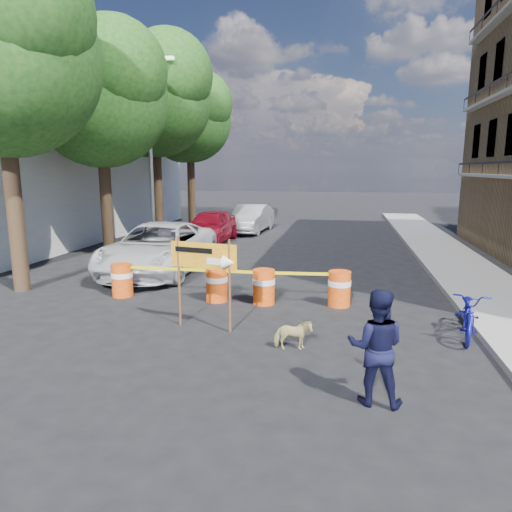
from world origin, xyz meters
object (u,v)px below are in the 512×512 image
at_px(barrel_mid_left, 217,284).
at_px(detour_sign, 212,263).
at_px(dog, 293,335).
at_px(pedestrian, 376,347).
at_px(barrel_mid_right, 264,286).
at_px(sedan_red, 211,226).
at_px(sedan_silver, 251,219).
at_px(barrel_far_right, 339,288).
at_px(suv_white, 159,248).
at_px(barrel_far_left, 122,279).
at_px(bicycle, 471,291).

distance_m(barrel_mid_left, detour_sign, 2.41).
relative_size(detour_sign, dog, 2.82).
bearing_deg(pedestrian, dog, -46.50).
distance_m(barrel_mid_right, sedan_red, 10.28).
xyz_separation_m(sedan_red, sedan_silver, (1.16, 3.76, -0.02)).
height_order(barrel_far_right, sedan_silver, sedan_silver).
height_order(detour_sign, suv_white, detour_sign).
xyz_separation_m(dog, sedan_silver, (-4.12, 16.04, 0.45)).
relative_size(detour_sign, sedan_red, 0.45).
distance_m(barrel_far_right, pedestrian, 4.90).
relative_size(barrel_far_right, detour_sign, 0.45).
bearing_deg(barrel_mid_right, barrel_far_left, -179.54).
relative_size(pedestrian, sedan_silver, 0.38).
relative_size(barrel_far_right, suv_white, 0.15).
distance_m(detour_sign, bicycle, 5.36).
relative_size(bicycle, suv_white, 0.33).
relative_size(barrel_far_right, bicycle, 0.46).
bearing_deg(bicycle, pedestrian, -111.39).
bearing_deg(sedan_silver, barrel_far_left, -89.47).
xyz_separation_m(dog, suv_white, (-5.19, 5.92, 0.51)).
bearing_deg(dog, sedan_red, 12.19).
xyz_separation_m(bicycle, suv_white, (-8.67, 4.52, -0.16)).
bearing_deg(suv_white, bicycle, -28.83).
distance_m(barrel_mid_right, pedestrian, 5.30).
xyz_separation_m(barrel_mid_right, detour_sign, (-0.73, -2.12, 1.01)).
height_order(barrel_mid_left, suv_white, suv_white).
distance_m(barrel_far_left, barrel_mid_left, 2.66).
height_order(barrel_mid_right, sedan_red, sedan_red).
distance_m(barrel_mid_right, dog, 3.10).
height_order(barrel_mid_left, sedan_silver, sedan_silver).
xyz_separation_m(dog, sedan_red, (-5.28, 12.28, 0.47)).
bearing_deg(detour_sign, barrel_mid_left, 115.11).
bearing_deg(barrel_far_right, pedestrian, -83.17).
relative_size(detour_sign, sedan_silver, 0.44).
bearing_deg(sedan_silver, barrel_mid_left, -77.94).
relative_size(barrel_mid_left, bicycle, 0.46).
height_order(suv_white, sedan_silver, suv_white).
relative_size(barrel_far_left, dog, 1.26).
height_order(barrel_far_left, pedestrian, pedestrian).
bearing_deg(barrel_mid_left, barrel_mid_right, -0.26).
height_order(dog, suv_white, suv_white).
bearing_deg(dog, barrel_mid_left, 27.78).
xyz_separation_m(barrel_far_left, barrel_far_right, (5.83, 0.22, 0.00)).
bearing_deg(sedan_silver, bicycle, -58.22).
bearing_deg(barrel_far_right, sedan_silver, 110.90).
height_order(barrel_far_left, detour_sign, detour_sign).
height_order(barrel_mid_right, detour_sign, detour_sign).
distance_m(barrel_far_right, dog, 3.20).
bearing_deg(barrel_far_right, barrel_mid_right, -174.41).
distance_m(bicycle, sedan_silver, 16.49).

